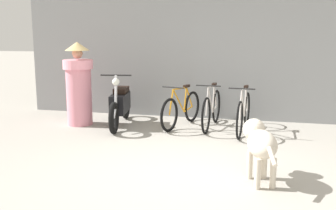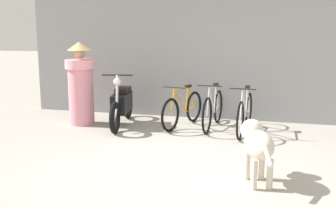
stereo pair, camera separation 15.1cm
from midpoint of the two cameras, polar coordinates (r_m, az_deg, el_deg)
ground_plane at (r=5.26m, az=1.42°, el=-9.87°), size 60.00×60.00×0.00m
shop_wall_back at (r=8.44m, az=6.61°, el=9.35°), size 8.56×0.20×3.35m
bicycle_0 at (r=7.72m, az=1.39°, el=-0.65°), size 0.56×1.57×0.83m
bicycle_1 at (r=7.64m, az=5.77°, el=-0.64°), size 0.46×1.64×0.88m
bicycle_2 at (r=7.36m, az=10.34°, el=-1.15°), size 0.46×1.72×0.88m
motorcycle at (r=7.83m, az=-7.50°, el=0.06°), size 0.58×1.89×1.06m
stray_dog at (r=4.98m, az=12.33°, el=-5.31°), size 0.53×1.03×0.74m
person_in_robes at (r=8.02m, az=-13.37°, el=3.03°), size 0.69×0.69×1.65m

